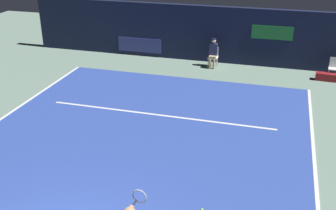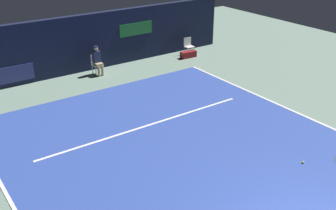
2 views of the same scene
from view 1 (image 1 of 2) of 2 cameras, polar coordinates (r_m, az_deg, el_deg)
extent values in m
plane|color=slate|center=(12.29, -4.13, -5.48)|extent=(32.14, 32.14, 0.00)
cube|color=#2D479E|center=(12.29, -4.13, -5.45)|extent=(10.15, 11.75, 0.01)
cube|color=white|center=(11.76, 19.86, -8.46)|extent=(0.10, 11.75, 0.01)
cube|color=white|center=(14.01, -1.29, -1.41)|extent=(7.92, 0.10, 0.01)
cube|color=#141933|center=(19.41, 4.33, 9.97)|extent=(16.63, 0.30, 2.60)
cube|color=navy|center=(20.23, -4.00, 8.37)|extent=(2.20, 0.04, 0.70)
cube|color=#1E6B2D|center=(18.82, 14.36, 9.77)|extent=(1.80, 0.04, 0.60)
cylinder|color=black|center=(7.72, -4.92, -13.77)|extent=(0.06, 0.30, 0.03)
torus|color=#B2B2B7|center=(7.91, -4.02, -12.62)|extent=(0.30, 0.05, 0.30)
cube|color=white|center=(18.70, 6.31, 6.65)|extent=(0.45, 0.41, 0.04)
cube|color=white|center=(18.82, 6.43, 7.49)|extent=(0.42, 0.04, 0.42)
cylinder|color=#B2B2B7|center=(18.64, 5.63, 5.87)|extent=(0.03, 0.03, 0.46)
cylinder|color=#B2B2B7|center=(18.59, 6.77, 5.77)|extent=(0.03, 0.03, 0.46)
cylinder|color=#B2B2B7|center=(18.96, 5.79, 6.19)|extent=(0.03, 0.03, 0.46)
cylinder|color=#B2B2B7|center=(18.91, 6.92, 6.09)|extent=(0.03, 0.03, 0.46)
cube|color=tan|center=(18.61, 6.28, 6.70)|extent=(0.33, 0.41, 0.14)
cylinder|color=tan|center=(18.54, 5.88, 5.76)|extent=(0.11, 0.11, 0.46)
cylinder|color=tan|center=(18.52, 6.43, 5.71)|extent=(0.11, 0.11, 0.46)
cube|color=#23284C|center=(18.63, 6.38, 7.77)|extent=(0.35, 0.23, 0.52)
sphere|color=#DBAD89|center=(18.53, 6.44, 8.90)|extent=(0.20, 0.20, 0.20)
cylinder|color=#141933|center=(18.50, 6.45, 9.16)|extent=(0.19, 0.19, 0.04)
cube|color=white|center=(18.50, 22.19, 4.70)|extent=(0.47, 0.44, 0.04)
cube|color=white|center=(18.63, 22.31, 5.55)|extent=(0.42, 0.07, 0.42)
cylinder|color=#B2B2B7|center=(18.40, 21.50, 3.98)|extent=(0.03, 0.03, 0.44)
cylinder|color=#B2B2B7|center=(18.73, 21.52, 4.31)|extent=(0.03, 0.03, 0.44)
sphere|color=#CCE033|center=(9.70, 4.77, -14.39)|extent=(0.07, 0.07, 0.07)
cube|color=maroon|center=(18.28, 21.23, 3.69)|extent=(0.86, 0.37, 0.32)
camera|label=2|loc=(10.39, -68.38, 11.95)|focal=43.39mm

